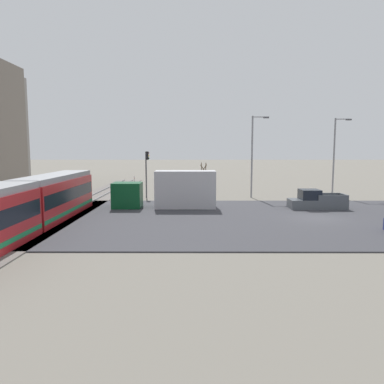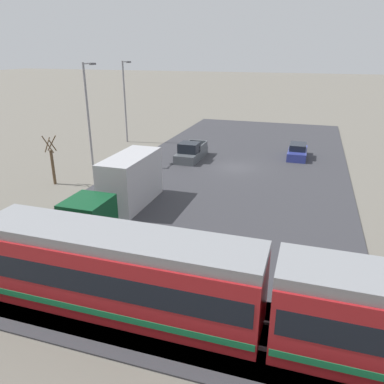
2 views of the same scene
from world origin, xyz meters
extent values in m
plane|color=slate|center=(0.00, 0.00, 0.00)|extent=(320.00, 320.00, 0.00)
cube|color=#38383D|center=(0.00, 0.00, 0.04)|extent=(20.26, 48.99, 0.08)
cube|color=slate|center=(0.00, 21.70, 0.04)|extent=(73.68, 4.40, 0.08)
cube|color=gray|center=(0.00, 20.98, 0.15)|extent=(72.20, 0.10, 0.14)
cube|color=gray|center=(0.00, 22.42, 0.15)|extent=(72.20, 0.10, 0.14)
cube|color=#B21E23|center=(0.62, 21.70, 1.62)|extent=(12.14, 2.74, 3.09)
cube|color=black|center=(0.62, 21.70, 1.99)|extent=(11.78, 2.77, 1.03)
cube|color=#1E844C|center=(0.62, 21.70, 0.67)|extent=(12.02, 2.78, 0.29)
cube|color=gray|center=(0.62, 21.70, 3.39)|extent=(12.14, 2.52, 0.44)
cube|color=#0C4723|center=(5.33, 16.57, 1.29)|extent=(2.37, 2.71, 2.41)
cube|color=#B2B2B7|center=(5.33, 10.98, 1.85)|extent=(2.37, 5.75, 3.55)
cube|color=#196B38|center=(6.52, 10.98, 2.21)|extent=(0.02, 2.88, 0.89)
cube|color=#4C5156|center=(4.86, -1.52, 0.51)|extent=(2.05, 5.25, 0.87)
cube|color=black|center=(4.86, -0.78, 1.42)|extent=(1.88, 1.78, 0.94)
cube|color=#4C5156|center=(5.80, -2.62, 1.20)|extent=(0.12, 2.62, 0.51)
cube|color=#4C5156|center=(3.91, -2.62, 1.20)|extent=(0.12, 2.62, 0.51)
cube|color=#4C5156|center=(4.86, -4.04, 1.20)|extent=(1.88, 0.21, 0.51)
cube|color=red|center=(5.65, -4.12, 0.77)|extent=(0.14, 0.04, 0.18)
cylinder|color=#47474C|center=(13.06, 15.70, 2.69)|extent=(0.16, 0.16, 5.39)
cube|color=black|center=(13.06, 15.52, 4.91)|extent=(0.28, 0.22, 0.95)
sphere|color=#390606|center=(13.06, 15.40, 5.23)|extent=(0.18, 0.18, 0.18)
sphere|color=yellow|center=(13.06, 15.40, 4.91)|extent=(0.18, 0.18, 0.18)
sphere|color=black|center=(13.06, 15.40, 4.59)|extent=(0.18, 0.18, 0.18)
cylinder|color=brown|center=(13.42, 9.01, 1.43)|extent=(0.24, 0.24, 2.87)
cylinder|color=brown|center=(13.67, 9.01, 3.32)|extent=(0.09, 0.81, 1.11)
cylinder|color=brown|center=(13.42, 9.26, 3.42)|extent=(0.98, 0.09, 1.34)
cylinder|color=brown|center=(13.17, 9.01, 3.32)|extent=(0.09, 0.81, 1.11)
cylinder|color=brown|center=(13.42, 8.76, 3.42)|extent=(0.98, 0.09, 1.34)
cylinder|color=gray|center=(13.28, 3.41, 4.72)|extent=(0.20, 0.20, 9.45)
cylinder|color=gray|center=(13.28, 2.61, 9.33)|extent=(0.12, 1.60, 0.12)
cube|color=#515156|center=(13.28, 1.86, 9.27)|extent=(0.36, 0.60, 0.18)
cylinder|color=gray|center=(14.69, -6.62, 4.65)|extent=(0.20, 0.20, 9.31)
cylinder|color=gray|center=(14.69, -7.42, 9.19)|extent=(0.12, 1.60, 0.12)
cube|color=#515156|center=(14.69, -8.17, 9.13)|extent=(0.36, 0.60, 0.18)
cylinder|color=gray|center=(13.43, 17.15, 1.26)|extent=(0.06, 0.06, 2.51)
cube|color=white|center=(13.43, 17.12, 2.29)|extent=(0.32, 0.02, 0.44)
cube|color=red|center=(13.43, 17.11, 2.29)|extent=(0.31, 0.01, 0.10)
camera|label=1|loc=(-30.27, 10.25, 5.76)|focal=35.00mm
camera|label=2|loc=(-6.41, 33.54, 10.48)|focal=35.00mm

